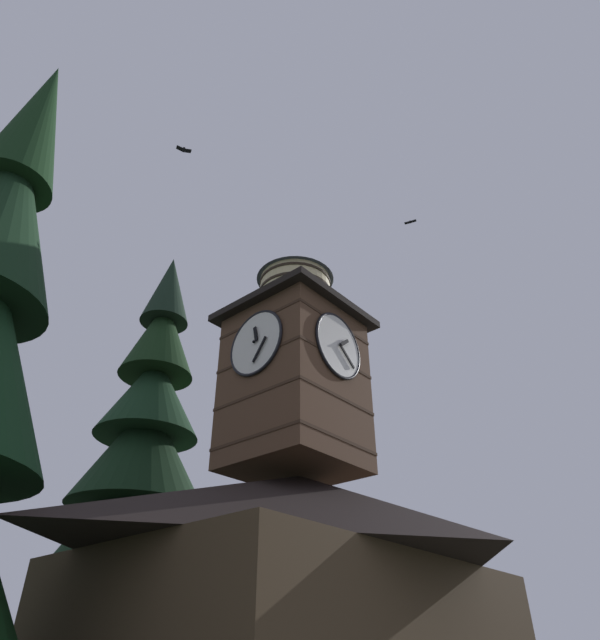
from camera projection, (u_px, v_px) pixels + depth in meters
building_main at (300, 595)px, 15.22m from camera, size 12.30×8.89×6.87m
clock_tower at (295, 365)px, 18.74m from camera, size 4.39×4.39×8.46m
pine_tree_behind at (136, 499)px, 20.06m from camera, size 6.89×6.89×18.27m
moon at (142, 479)px, 43.96m from camera, size 1.54×1.54×1.54m
flying_bird_high at (184, 150)px, 21.07m from camera, size 0.59×0.41×0.14m
flying_bird_low at (410, 222)px, 25.95m from camera, size 0.29×0.57×0.11m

